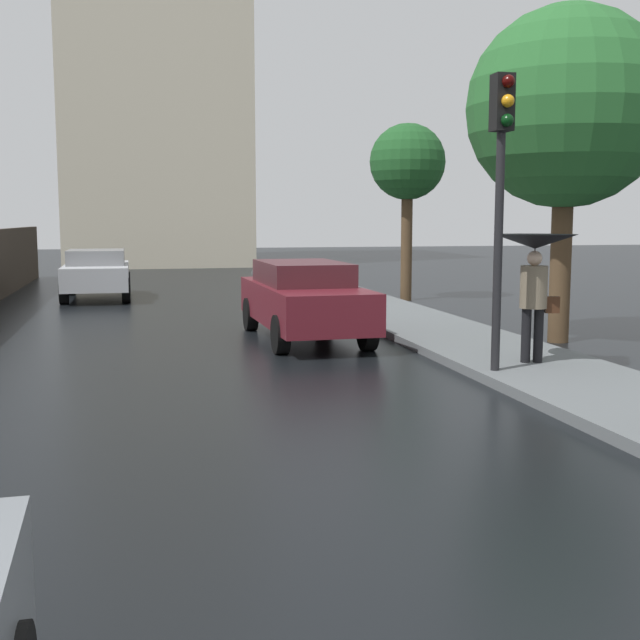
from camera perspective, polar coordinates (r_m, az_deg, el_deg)
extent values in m
cube|color=maroon|center=(14.94, -1.12, 1.18)|extent=(1.77, 4.54, 0.70)
cube|color=#461C22|center=(15.05, -1.26, 3.34)|extent=(1.51, 2.45, 0.41)
cylinder|color=black|center=(16.28, -4.91, 0.41)|extent=(0.24, 0.66, 0.65)
cylinder|color=black|center=(16.59, 0.24, 0.56)|extent=(0.24, 0.66, 0.65)
cylinder|color=black|center=(13.39, -2.80, -1.03)|extent=(0.24, 0.66, 0.65)
cylinder|color=black|center=(13.77, 3.37, -0.81)|extent=(0.24, 0.66, 0.65)
cube|color=#B2B5BA|center=(23.50, -15.42, 3.02)|extent=(1.74, 4.11, 0.63)
cube|color=gray|center=(23.40, -15.47, 4.28)|extent=(1.52, 1.91, 0.41)
cylinder|color=black|center=(22.15, -13.49, 2.03)|extent=(0.22, 0.67, 0.66)
cylinder|color=black|center=(22.22, -17.57, 1.91)|extent=(0.22, 0.67, 0.66)
cylinder|color=black|center=(24.85, -13.45, 2.56)|extent=(0.22, 0.67, 0.66)
cylinder|color=black|center=(24.92, -17.10, 2.46)|extent=(0.22, 0.67, 0.66)
cylinder|color=black|center=(12.22, 15.11, -1.05)|extent=(0.14, 0.14, 0.80)
cylinder|color=black|center=(12.17, 14.29, -1.05)|extent=(0.14, 0.14, 0.80)
cylinder|color=#726651|center=(12.12, 14.80, 2.26)|extent=(0.39, 0.39, 0.61)
sphere|color=beige|center=(12.09, 14.87, 4.22)|extent=(0.22, 0.22, 0.22)
cube|color=#3F2314|center=(12.22, 16.01, 1.04)|extent=(0.22, 0.14, 0.24)
cylinder|color=#4C4C51|center=(12.10, 14.86, 3.91)|extent=(0.02, 0.02, 0.82)
cone|color=black|center=(12.08, 14.90, 5.36)|extent=(1.19, 1.19, 0.21)
cylinder|color=black|center=(11.33, 12.41, 4.63)|extent=(0.12, 0.12, 3.25)
cube|color=black|center=(11.42, 12.69, 14.69)|extent=(0.26, 0.26, 0.75)
sphere|color=#360503|center=(11.30, 13.12, 16.04)|extent=(0.17, 0.17, 0.17)
sphere|color=orange|center=(11.27, 13.08, 14.79)|extent=(0.17, 0.17, 0.17)
sphere|color=black|center=(11.24, 13.04, 13.53)|extent=(0.17, 0.17, 0.17)
cylinder|color=#4C3823|center=(22.30, 6.10, 5.28)|extent=(0.31, 0.31, 3.04)
sphere|color=#1E5123|center=(22.34, 6.18, 11.02)|extent=(2.05, 2.05, 2.05)
cylinder|color=#4C3823|center=(15.22, 16.57, 3.98)|extent=(0.37, 0.37, 2.94)
sphere|color=#28662D|center=(15.32, 16.94, 14.11)|extent=(3.52, 3.52, 3.52)
cube|color=beige|center=(43.70, -11.84, 18.55)|extent=(8.80, 11.99, 21.98)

